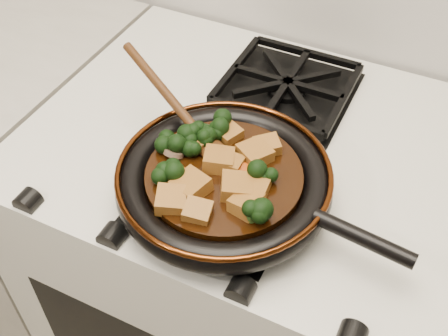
% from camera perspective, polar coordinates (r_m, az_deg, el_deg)
% --- Properties ---
extents(stove, '(0.76, 0.60, 0.90)m').
position_cam_1_polar(stove, '(1.29, 2.44, -11.83)').
color(stove, beige).
rests_on(stove, ground).
extents(burner_grate_front, '(0.23, 0.23, 0.03)m').
position_cam_1_polar(burner_grate_front, '(0.84, -0.49, -2.20)').
color(burner_grate_front, black).
rests_on(burner_grate_front, stove).
extents(burner_grate_back, '(0.23, 0.23, 0.03)m').
position_cam_1_polar(burner_grate_back, '(1.04, 6.43, 8.23)').
color(burner_grate_back, black).
rests_on(burner_grate_back, stove).
extents(skillet, '(0.44, 0.32, 0.05)m').
position_cam_1_polar(skillet, '(0.82, 0.14, -1.34)').
color(skillet, black).
rests_on(skillet, burner_grate_front).
extents(braising_sauce, '(0.23, 0.23, 0.02)m').
position_cam_1_polar(braising_sauce, '(0.81, 0.00, -1.03)').
color(braising_sauce, black).
rests_on(braising_sauce, skillet).
extents(tofu_cube_0, '(0.06, 0.06, 0.03)m').
position_cam_1_polar(tofu_cube_0, '(0.78, 1.27, -1.95)').
color(tofu_cube_0, '#8F5B21').
rests_on(tofu_cube_0, braising_sauce).
extents(tofu_cube_1, '(0.04, 0.04, 0.02)m').
position_cam_1_polar(tofu_cube_1, '(0.78, 3.30, -1.77)').
color(tofu_cube_1, '#8F5B21').
rests_on(tofu_cube_1, braising_sauce).
extents(tofu_cube_2, '(0.05, 0.05, 0.02)m').
position_cam_1_polar(tofu_cube_2, '(0.86, 0.46, 3.53)').
color(tofu_cube_2, '#8F5B21').
rests_on(tofu_cube_2, braising_sauce).
extents(tofu_cube_3, '(0.04, 0.05, 0.03)m').
position_cam_1_polar(tofu_cube_3, '(0.85, -2.42, 2.99)').
color(tofu_cube_3, '#8F5B21').
rests_on(tofu_cube_3, braising_sauce).
extents(tofu_cube_4, '(0.06, 0.06, 0.03)m').
position_cam_1_polar(tofu_cube_4, '(0.81, -0.54, 0.80)').
color(tofu_cube_4, '#8F5B21').
rests_on(tofu_cube_4, braising_sauce).
extents(tofu_cube_5, '(0.06, 0.06, 0.03)m').
position_cam_1_polar(tofu_cube_5, '(0.82, 3.14, 1.45)').
color(tofu_cube_5, '#8F5B21').
rests_on(tofu_cube_5, braising_sauce).
extents(tofu_cube_6, '(0.04, 0.03, 0.02)m').
position_cam_1_polar(tofu_cube_6, '(0.81, 0.58, 0.42)').
color(tofu_cube_6, '#8F5B21').
rests_on(tofu_cube_6, braising_sauce).
extents(tofu_cube_7, '(0.05, 0.05, 0.03)m').
position_cam_1_polar(tofu_cube_7, '(0.84, 4.41, 2.23)').
color(tofu_cube_7, '#8F5B21').
rests_on(tofu_cube_7, braising_sauce).
extents(tofu_cube_8, '(0.04, 0.04, 0.03)m').
position_cam_1_polar(tofu_cube_8, '(0.75, -2.72, -4.45)').
color(tofu_cube_8, '#8F5B21').
rests_on(tofu_cube_8, braising_sauce).
extents(tofu_cube_9, '(0.06, 0.06, 0.03)m').
position_cam_1_polar(tofu_cube_9, '(0.78, -3.34, -1.82)').
color(tofu_cube_9, '#8F5B21').
rests_on(tofu_cube_9, braising_sauce).
extents(tofu_cube_10, '(0.06, 0.05, 0.03)m').
position_cam_1_polar(tofu_cube_10, '(0.76, -5.38, -3.28)').
color(tofu_cube_10, '#8F5B21').
rests_on(tofu_cube_10, braising_sauce).
extents(tofu_cube_11, '(0.05, 0.05, 0.03)m').
position_cam_1_polar(tofu_cube_11, '(0.76, 2.28, -3.64)').
color(tofu_cube_11, '#8F5B21').
rests_on(tofu_cube_11, braising_sauce).
extents(broccoli_floret_0, '(0.06, 0.06, 0.06)m').
position_cam_1_polar(broccoli_floret_0, '(0.79, 3.88, -0.87)').
color(broccoli_floret_0, black).
rests_on(broccoli_floret_0, braising_sauce).
extents(broccoli_floret_1, '(0.08, 0.08, 0.05)m').
position_cam_1_polar(broccoli_floret_1, '(0.79, -5.19, -0.75)').
color(broccoli_floret_1, black).
rests_on(broccoli_floret_1, braising_sauce).
extents(broccoli_floret_2, '(0.06, 0.06, 0.06)m').
position_cam_1_polar(broccoli_floret_2, '(0.84, -3.27, 2.42)').
color(broccoli_floret_2, black).
rests_on(broccoli_floret_2, braising_sauce).
extents(broccoli_floret_3, '(0.08, 0.08, 0.06)m').
position_cam_1_polar(broccoli_floret_3, '(0.86, -0.38, 4.01)').
color(broccoli_floret_3, black).
rests_on(broccoli_floret_3, braising_sauce).
extents(broccoli_floret_4, '(0.07, 0.06, 0.07)m').
position_cam_1_polar(broccoli_floret_4, '(0.84, -2.24, 3.36)').
color(broccoli_floret_4, black).
rests_on(broccoli_floret_4, braising_sauce).
extents(broccoli_floret_5, '(0.09, 0.08, 0.06)m').
position_cam_1_polar(broccoli_floret_5, '(0.84, -5.40, 2.40)').
color(broccoli_floret_5, black).
rests_on(broccoli_floret_5, braising_sauce).
extents(broccoli_floret_6, '(0.06, 0.07, 0.07)m').
position_cam_1_polar(broccoli_floret_6, '(0.74, 2.79, -4.81)').
color(broccoli_floret_6, black).
rests_on(broccoli_floret_6, braising_sauce).
extents(carrot_coin_0, '(0.03, 0.03, 0.02)m').
position_cam_1_polar(carrot_coin_0, '(0.80, -4.71, -0.82)').
color(carrot_coin_0, '#BD3F05').
rests_on(carrot_coin_0, braising_sauce).
extents(carrot_coin_1, '(0.03, 0.03, 0.02)m').
position_cam_1_polar(carrot_coin_1, '(0.78, 2.56, -2.00)').
color(carrot_coin_1, '#BD3F05').
rests_on(carrot_coin_1, braising_sauce).
extents(carrot_coin_2, '(0.03, 0.03, 0.02)m').
position_cam_1_polar(carrot_coin_2, '(0.76, -2.98, -4.20)').
color(carrot_coin_2, '#BD3F05').
rests_on(carrot_coin_2, braising_sauce).
extents(carrot_coin_3, '(0.03, 0.03, 0.02)m').
position_cam_1_polar(carrot_coin_3, '(0.80, 2.02, -0.38)').
color(carrot_coin_3, '#BD3F05').
rests_on(carrot_coin_3, braising_sauce).
extents(carrot_coin_4, '(0.03, 0.03, 0.01)m').
position_cam_1_polar(carrot_coin_4, '(0.82, 3.14, 0.69)').
color(carrot_coin_4, '#BD3F05').
rests_on(carrot_coin_4, braising_sauce).
extents(carrot_coin_5, '(0.03, 0.03, 0.02)m').
position_cam_1_polar(carrot_coin_5, '(0.76, 2.12, -3.73)').
color(carrot_coin_5, '#BD3F05').
rests_on(carrot_coin_5, braising_sauce).
extents(mushroom_slice_0, '(0.03, 0.03, 0.02)m').
position_cam_1_polar(mushroom_slice_0, '(0.83, -5.12, 1.55)').
color(mushroom_slice_0, brown).
rests_on(mushroom_slice_0, braising_sauce).
extents(mushroom_slice_1, '(0.04, 0.04, 0.02)m').
position_cam_1_polar(mushroom_slice_1, '(0.86, -1.91, 3.50)').
color(mushroom_slice_1, brown).
rests_on(mushroom_slice_1, braising_sauce).
extents(mushroom_slice_2, '(0.05, 0.05, 0.02)m').
position_cam_1_polar(mushroom_slice_2, '(0.84, -4.19, 2.45)').
color(mushroom_slice_2, brown).
rests_on(mushroom_slice_2, braising_sauce).
extents(mushroom_slice_3, '(0.04, 0.04, 0.02)m').
position_cam_1_polar(mushroom_slice_3, '(0.86, -0.29, 3.73)').
color(mushroom_slice_3, brown).
rests_on(mushroom_slice_3, braising_sauce).
extents(wooden_spoon, '(0.15, 0.09, 0.23)m').
position_cam_1_polar(wooden_spoon, '(0.86, -3.85, 5.07)').
color(wooden_spoon, '#40230D').
rests_on(wooden_spoon, braising_sauce).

